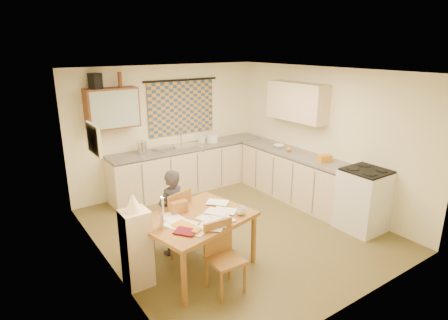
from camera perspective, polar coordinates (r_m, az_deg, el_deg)
floor at (r=6.18m, az=1.58°, el=-10.52°), size 4.00×4.50×0.02m
ceiling at (r=5.49m, az=1.80°, el=13.48°), size 4.00×4.50×0.02m
wall_back at (r=7.59m, az=-8.52°, el=4.72°), size 4.00×0.02×2.50m
wall_front at (r=4.22m, az=20.32°, el=-6.47°), size 4.00×0.02×2.50m
wall_left at (r=4.85m, az=-17.85°, el=-3.12°), size 0.02×4.50×2.50m
wall_right at (r=7.05m, az=14.98°, el=3.36°), size 0.02×4.50×2.50m
window_blind at (r=7.61m, az=-6.48°, el=7.91°), size 1.45×0.03×1.05m
curtain_rod at (r=7.53m, az=-6.55°, el=12.02°), size 1.60×0.04×0.04m
wall_cabinet at (r=6.90m, az=-16.68°, el=7.60°), size 0.90×0.34×0.70m
wall_cabinet_glass at (r=6.74m, az=-16.22°, el=7.42°), size 0.84×0.02×0.64m
upper_cabinet_right at (r=7.17m, az=11.05°, el=8.75°), size 0.34×1.30×0.70m
framed_print at (r=5.10m, az=-19.23°, el=3.03°), size 0.04×0.50×0.40m
print_canvas at (r=5.11m, az=-18.97°, el=3.07°), size 0.01×0.42×0.32m
counter_back at (r=7.67m, az=-5.20°, el=-1.22°), size 3.30×0.62×0.92m
counter_right at (r=7.14m, az=12.04°, el=-2.96°), size 0.62×2.95×0.92m
stove at (r=6.38m, az=20.50°, el=-5.70°), size 0.65×0.65×1.01m
sink at (r=7.53m, az=-5.46°, el=1.84°), size 0.68×0.62×0.10m
tap at (r=7.61m, az=-6.56°, el=3.37°), size 0.03×0.03×0.28m
dish_rack at (r=7.28m, az=-9.17°, el=1.72°), size 0.44×0.42×0.06m
kettle at (r=7.08m, az=-12.43°, el=1.85°), size 0.19×0.19×0.24m
mixing_bowl at (r=7.79m, az=-1.79°, el=3.34°), size 0.29×0.29×0.16m
soap_bottle at (r=7.71m, az=-3.44°, el=3.32°), size 0.14×0.14×0.20m
bowl at (r=7.47m, az=8.35°, el=2.12°), size 0.37×0.37×0.05m
orange_bag at (r=6.70m, az=15.05°, el=0.24°), size 0.26×0.22×0.12m
fruit_orange at (r=7.20m, az=9.84°, el=1.68°), size 0.10×0.10×0.10m
speaker at (r=6.77m, az=-19.04°, el=11.33°), size 0.21×0.24×0.26m
bottle_green at (r=6.79m, az=-18.28°, el=11.42°), size 0.08×0.08×0.26m
bottle_brown at (r=6.90m, az=-15.58°, el=11.72°), size 0.09×0.09×0.26m
dining_table at (r=5.04m, az=-4.18°, el=-12.41°), size 1.55×1.30×0.75m
chair_far at (r=5.50m, az=-7.92°, el=-10.84°), size 0.54×0.54×0.95m
chair_near at (r=4.69m, az=0.14°, el=-16.46°), size 0.40×0.40×0.86m
person at (r=5.33m, az=-7.97°, el=-7.91°), size 0.60×0.53×1.24m
shelf_stand at (r=4.78m, az=-13.15°, el=-13.01°), size 0.32×0.30×1.00m
lampshade at (r=4.50m, az=-13.67°, el=-6.29°), size 0.20×0.20×0.22m
letter_rack at (r=4.97m, az=-6.86°, el=-7.13°), size 0.23×0.11×0.16m
mug at (r=4.90m, az=2.60°, el=-7.75°), size 0.18×0.18×0.10m
magazine at (r=4.42m, az=-6.39°, el=-11.36°), size 0.43×0.44×0.02m
book at (r=4.59m, az=-7.05°, el=-10.29°), size 0.31×0.35×0.02m
orange_box at (r=4.48m, az=-4.19°, el=-10.76°), size 0.14×0.13×0.04m
eyeglasses at (r=4.77m, az=-0.03°, el=-9.03°), size 0.13×0.05×0.02m
candle_holder at (r=4.60m, az=-9.49°, el=-9.19°), size 0.07×0.07×0.18m
candle at (r=4.50m, az=-9.28°, el=-6.99°), size 0.02×0.02×0.22m
candle_flame at (r=4.44m, az=-9.51°, el=-5.61°), size 0.02×0.02×0.02m
papers at (r=4.78m, az=-3.57°, el=-8.97°), size 1.13×0.92×0.02m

